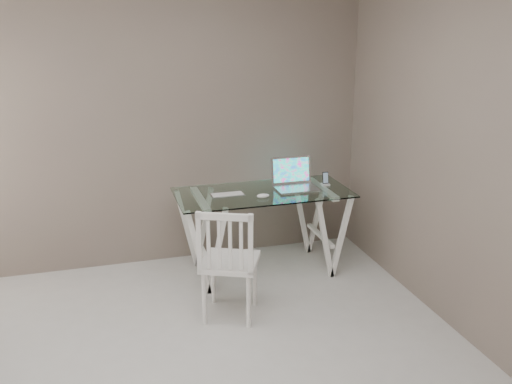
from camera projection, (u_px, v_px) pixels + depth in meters
room at (171, 123)px, 2.78m from camera, size 4.50×4.52×2.71m
desk at (263, 231)px, 5.02m from camera, size 1.50×0.70×0.75m
chair at (228, 259)px, 4.18m from camera, size 0.54×0.54×0.90m
laptop at (294, 181)px, 5.02m from camera, size 0.37×0.30×0.26m
keyboard at (227, 195)px, 4.83m from camera, size 0.29×0.12×0.01m
mouse at (263, 196)px, 4.75m from camera, size 0.11×0.06×0.03m
phone_dock at (325, 182)px, 5.09m from camera, size 0.06×0.06×0.12m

